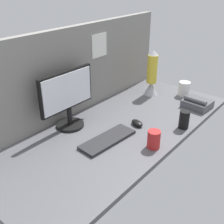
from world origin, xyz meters
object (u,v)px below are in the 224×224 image
(monitor, at_px, (67,97))
(lava_lamp, at_px, (152,76))
(keyboard, at_px, (108,140))
(mug_ceramic_white, at_px, (184,89))
(mouse, at_px, (137,123))
(mug_black_travel, at_px, (184,120))
(mug_red_plastic, at_px, (154,139))
(desk_phone, at_px, (197,103))

(monitor, bearing_deg, lava_lamp, -9.22)
(keyboard, relative_size, mug_ceramic_white, 2.89)
(mouse, relative_size, mug_black_travel, 0.80)
(mouse, bearing_deg, lava_lamp, 40.79)
(mouse, bearing_deg, monitor, 147.88)
(monitor, xyz_separation_m, mug_ceramic_white, (0.94, -0.35, -0.15))
(monitor, relative_size, mug_red_plastic, 3.83)
(mouse, height_order, desk_phone, desk_phone)
(mug_black_travel, bearing_deg, keyboard, 147.47)
(monitor, relative_size, mouse, 4.28)
(mouse, bearing_deg, mug_black_travel, -38.54)
(mug_red_plastic, bearing_deg, keyboard, 115.73)
(mouse, distance_m, mug_black_travel, 0.30)
(mug_red_plastic, bearing_deg, mouse, 55.79)
(monitor, bearing_deg, mug_black_travel, -52.42)
(mug_black_travel, height_order, mug_ceramic_white, mug_black_travel)
(lava_lamp, bearing_deg, desk_phone, -88.68)
(monitor, distance_m, mouse, 0.48)
(mug_red_plastic, distance_m, lava_lamp, 0.79)
(monitor, height_order, mug_ceramic_white, monitor)
(mouse, xyz_separation_m, mug_ceramic_white, (0.65, -0.01, 0.04))
(mouse, height_order, mug_red_plastic, mug_red_plastic)
(monitor, relative_size, mug_black_travel, 3.42)
(keyboard, distance_m, mug_ceramic_white, 0.92)
(mug_red_plastic, relative_size, desk_phone, 0.53)
(keyboard, height_order, desk_phone, desk_phone)
(mug_black_travel, bearing_deg, mug_ceramic_white, 26.45)
(mouse, distance_m, mug_ceramic_white, 0.65)
(mug_black_travel, distance_m, mug_red_plastic, 0.32)
(mug_red_plastic, bearing_deg, mug_black_travel, -5.57)
(lava_lamp, bearing_deg, mouse, -156.92)
(keyboard, relative_size, mug_black_travel, 3.08)
(monitor, distance_m, desk_phone, 0.97)
(mug_red_plastic, relative_size, lava_lamp, 0.29)
(mug_black_travel, relative_size, lava_lamp, 0.32)
(desk_phone, bearing_deg, mug_black_travel, -169.76)
(monitor, bearing_deg, mug_ceramic_white, -20.37)
(keyboard, bearing_deg, mug_ceramic_white, 2.09)
(mug_black_travel, bearing_deg, mouse, 123.74)
(monitor, distance_m, mug_ceramic_white, 1.01)
(monitor, xyz_separation_m, mug_black_travel, (0.45, -0.59, -0.15))
(mug_ceramic_white, bearing_deg, desk_phone, -128.71)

